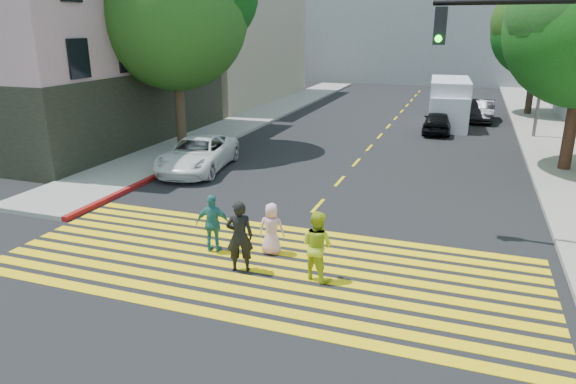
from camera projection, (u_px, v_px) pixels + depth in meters
The scene contains 22 objects.
ground at pixel (244, 289), 11.68m from camera, with size 120.00×120.00×0.00m, color black.
sidewalk_left at pixel (262, 115), 34.08m from camera, with size 3.00×40.00×0.15m, color gray.
sidewalk_right at pixel (562, 161), 22.42m from camera, with size 3.00×60.00×0.15m, color gray.
curb_red at pixel (141, 183), 19.22m from camera, with size 0.20×8.00×0.16m, color maroon.
crosswalk at pixel (265, 265), 12.82m from camera, with size 13.40×5.30×0.01m.
lane_line at pixel (392, 122), 31.86m from camera, with size 0.12×34.40×0.01m.
building_left_pink at pixel (51, 49), 26.09m from camera, with size 12.10×14.10×11.00m.
building_left_tan at pixel (202, 35), 40.31m from camera, with size 12.00×16.00×10.00m, color tan.
backdrop_block at pixel (433, 23), 52.88m from camera, with size 30.00×8.00×12.00m, color gray.
tree_left at pixel (176, 7), 23.01m from camera, with size 8.70×8.66×9.64m.
tree_right_far at pixel (541, 26), 32.39m from camera, with size 7.21×7.02×8.44m.
pedestrian_man at pixel (240, 236), 12.30m from camera, with size 0.65×0.43×1.79m, color black.
pedestrian_woman at pixel (317, 246), 11.91m from camera, with size 0.82×0.64×1.68m, color #B5CB26.
pedestrian_child at pixel (272, 229), 13.31m from camera, with size 0.67×0.44×1.38m, color #E7ABCD.
pedestrian_extra at pixel (213, 224), 13.38m from camera, with size 0.92×0.38×1.57m, color teal.
white_sedan at pixel (198, 154), 21.09m from camera, with size 2.28×4.94×1.37m, color white.
dark_car_near at pixel (438, 122), 28.42m from camera, with size 1.50×3.73×1.27m, color black.
silver_car at pixel (455, 101), 36.65m from camera, with size 1.70×4.18×1.21m, color #94A1AE.
dark_car_parked at pixel (483, 111), 31.97m from camera, with size 1.39×3.98×1.31m, color black.
white_van at pixel (449, 104), 30.30m from camera, with size 2.52×5.88×2.71m.
traffic_signal at pixel (562, 84), 12.56m from camera, with size 4.57×0.50×6.71m.
street_lamp at pixel (545, 30), 25.51m from camera, with size 2.14×0.72×9.55m.
Camera 1 is at (4.41, -9.50, 5.71)m, focal length 32.00 mm.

